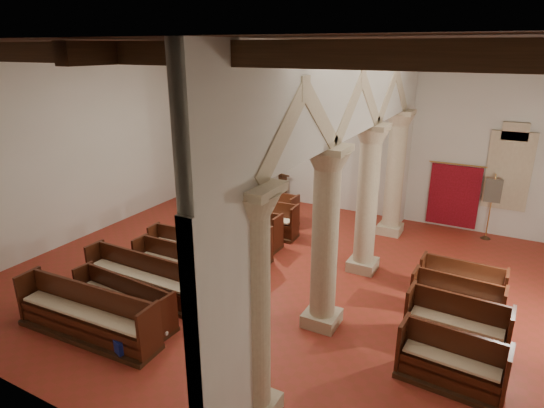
{
  "coord_description": "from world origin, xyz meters",
  "views": [
    {
      "loc": [
        4.96,
        -9.76,
        5.89
      ],
      "look_at": [
        -0.53,
        0.5,
        1.86
      ],
      "focal_mm": 30.0,
      "sensor_mm": 36.0,
      "label": 1
    }
  ],
  "objects_px": {
    "nave_pew_0": "(87,321)",
    "aisle_pew_0": "(450,368)",
    "pipe_organ": "(244,165)",
    "processional_banner": "(489,216)",
    "lectern": "(282,190)"
  },
  "relations": [
    {
      "from": "pipe_organ",
      "to": "aisle_pew_0",
      "type": "relative_size",
      "value": 2.3
    },
    {
      "from": "pipe_organ",
      "to": "aisle_pew_0",
      "type": "distance_m",
      "value": 11.97
    },
    {
      "from": "pipe_organ",
      "to": "nave_pew_0",
      "type": "height_order",
      "value": "pipe_organ"
    },
    {
      "from": "lectern",
      "to": "nave_pew_0",
      "type": "height_order",
      "value": "lectern"
    },
    {
      "from": "pipe_organ",
      "to": "processional_banner",
      "type": "xyz_separation_m",
      "value": [
        9.17,
        -0.01,
        -0.6
      ]
    },
    {
      "from": "nave_pew_0",
      "to": "aisle_pew_0",
      "type": "xyz_separation_m",
      "value": [
        7.04,
        2.08,
        -0.01
      ]
    },
    {
      "from": "processional_banner",
      "to": "nave_pew_0",
      "type": "relative_size",
      "value": 0.62
    },
    {
      "from": "lectern",
      "to": "pipe_organ",
      "type": "bearing_deg",
      "value": -158.39
    },
    {
      "from": "processional_banner",
      "to": "nave_pew_0",
      "type": "bearing_deg",
      "value": -128.69
    },
    {
      "from": "pipe_organ",
      "to": "processional_banner",
      "type": "height_order",
      "value": "pipe_organ"
    },
    {
      "from": "processional_banner",
      "to": "nave_pew_0",
      "type": "distance_m",
      "value": 12.1
    },
    {
      "from": "pipe_organ",
      "to": "lectern",
      "type": "relative_size",
      "value": 3.32
    },
    {
      "from": "pipe_organ",
      "to": "aisle_pew_0",
      "type": "height_order",
      "value": "pipe_organ"
    },
    {
      "from": "processional_banner",
      "to": "aisle_pew_0",
      "type": "bearing_deg",
      "value": -93.22
    },
    {
      "from": "aisle_pew_0",
      "to": "nave_pew_0",
      "type": "bearing_deg",
      "value": -159.85
    }
  ]
}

